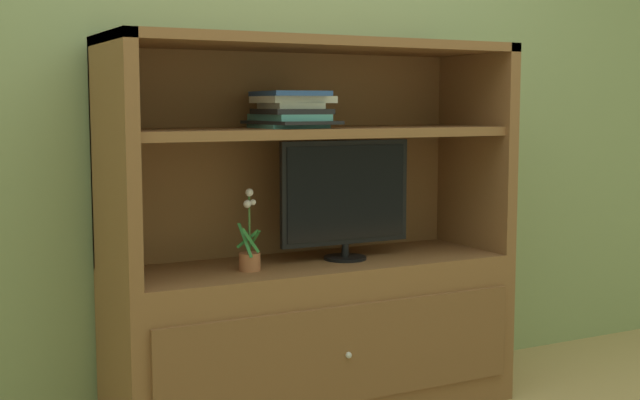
% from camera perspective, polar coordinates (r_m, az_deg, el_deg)
% --- Properties ---
extents(painted_rear_wall, '(6.00, 0.10, 2.80)m').
position_cam_1_polar(painted_rear_wall, '(3.65, -2.95, 8.94)').
color(painted_rear_wall, '#8C9E6B').
rests_on(painted_rear_wall, ground_plane).
extents(media_console, '(1.62, 0.55, 1.49)m').
position_cam_1_polar(media_console, '(3.42, -0.44, -6.44)').
color(media_console, brown).
rests_on(media_console, ground_plane).
extents(tv_monitor, '(0.57, 0.17, 0.48)m').
position_cam_1_polar(tv_monitor, '(3.39, 1.72, 0.26)').
color(tv_monitor, black).
rests_on(tv_monitor, media_console).
extents(potted_plant, '(0.09, 0.09, 0.31)m').
position_cam_1_polar(potted_plant, '(3.20, -4.74, -3.51)').
color(potted_plant, '#B26642').
rests_on(potted_plant, media_console).
extents(magazine_stack, '(0.30, 0.37, 0.14)m').
position_cam_1_polar(magazine_stack, '(3.29, -1.99, 6.05)').
color(magazine_stack, teal).
rests_on(magazine_stack, media_console).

